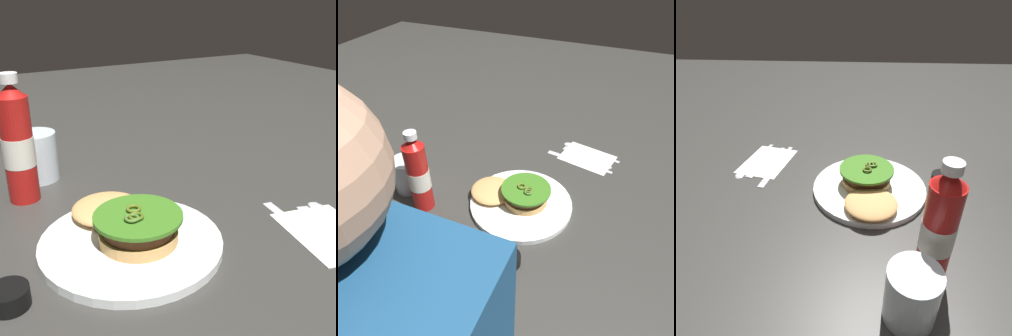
{
  "view_description": "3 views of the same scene",
  "coord_description": "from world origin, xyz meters",
  "views": [
    {
      "loc": [
        -0.61,
        0.26,
        0.37
      ],
      "look_at": [
        -0.03,
        -0.07,
        0.09
      ],
      "focal_mm": 45.29,
      "sensor_mm": 36.0,
      "label": 1
    },
    {
      "loc": [
        -0.32,
        0.65,
        0.64
      ],
      "look_at": [
        -0.03,
        -0.02,
        0.07
      ],
      "focal_mm": 34.49,
      "sensor_mm": 36.0,
      "label": 2
    },
    {
      "loc": [
        0.52,
        0.01,
        0.46
      ],
      "look_at": [
        -0.09,
        -0.03,
        0.07
      ],
      "focal_mm": 31.68,
      "sensor_mm": 36.0,
      "label": 3
    }
  ],
  "objects": [
    {
      "name": "dinner_plate",
      "position": [
        -0.1,
        0.03,
        0.01
      ],
      "size": [
        0.28,
        0.28,
        0.01
      ],
      "primitive_type": "cylinder",
      "color": "white",
      "rests_on": "ground_plane"
    },
    {
      "name": "ground_plane",
      "position": [
        0.0,
        0.0,
        0.0
      ],
      "size": [
        3.0,
        3.0,
        0.0
      ],
      "primitive_type": "plane",
      "color": "#343330"
    },
    {
      "name": "ketchup_bottle",
      "position": [
        0.15,
        0.14,
        0.11
      ],
      "size": [
        0.06,
        0.06,
        0.24
      ],
      "color": "#B21714",
      "rests_on": "ground_plane"
    },
    {
      "name": "burger_sandwich",
      "position": [
        -0.07,
        0.03,
        0.03
      ],
      "size": [
        0.23,
        0.14,
        0.05
      ],
      "color": "tan",
      "rests_on": "dinner_plate"
    },
    {
      "name": "fork_utensil",
      "position": [
        -0.2,
        -0.27,
        0.0
      ],
      "size": [
        0.18,
        0.07,
        0.0
      ],
      "color": "silver",
      "rests_on": "napkin"
    },
    {
      "name": "condiment_cup",
      "position": [
        -0.14,
        0.22,
        0.01
      ],
      "size": [
        0.05,
        0.05,
        0.03
      ],
      "primitive_type": "cylinder",
      "color": "black",
      "rests_on": "ground_plane"
    },
    {
      "name": "butter_knife",
      "position": [
        -0.18,
        -0.23,
        0.0
      ],
      "size": [
        0.22,
        0.05,
        0.0
      ],
      "color": "silver",
      "rests_on": "napkin"
    },
    {
      "name": "napkin",
      "position": [
        -0.22,
        -0.26,
        0.0
      ],
      "size": [
        0.19,
        0.16,
        0.0
      ],
      "primitive_type": "cube",
      "rotation": [
        0.0,
        0.0,
        -0.21
      ],
      "color": "silver",
      "rests_on": "ground_plane"
    },
    {
      "name": "spoon_utensil",
      "position": [
        -0.2,
        -0.31,
        0.0
      ],
      "size": [
        0.2,
        0.06,
        0.0
      ],
      "color": "silver",
      "rests_on": "napkin"
    },
    {
      "name": "water_glass",
      "position": [
        0.24,
        0.09,
        0.05
      ],
      "size": [
        0.08,
        0.08,
        0.1
      ],
      "primitive_type": "cylinder",
      "color": "silver",
      "rests_on": "ground_plane"
    }
  ]
}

